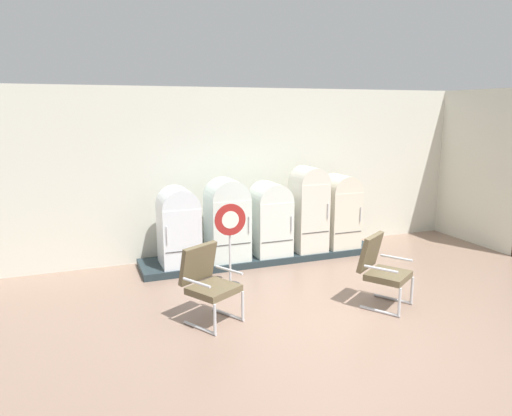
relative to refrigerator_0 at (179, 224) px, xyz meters
name	(u,v)px	position (x,y,z in m)	size (l,w,h in m)	color
ground	(346,327)	(1.59, -2.94, -0.86)	(12.00, 10.00, 0.05)	#896D5C
back_wall	(250,171)	(1.59, 0.72, 0.77)	(11.76, 0.12, 3.19)	silver
side_wall_right	(480,169)	(6.25, -0.46, 0.75)	(0.16, 2.20, 3.19)	silver
display_plinth	(262,256)	(1.59, 0.09, -0.78)	(4.55, 0.95, 0.12)	#243136
refrigerator_0	(179,224)	(0.00, 0.00, 0.00)	(0.66, 0.72, 1.36)	white
refrigerator_1	(227,217)	(0.88, -0.01, 0.06)	(0.70, 0.69, 1.47)	silver
refrigerator_2	(270,217)	(1.72, 0.00, 0.00)	(0.66, 0.72, 1.36)	silver
refrigerator_3	(309,206)	(2.50, -0.04, 0.15)	(0.60, 0.64, 1.62)	silver
refrigerator_4	(340,209)	(3.21, -0.02, 0.04)	(0.62, 0.68, 1.43)	beige
armchair_left	(208,280)	(-0.07, -2.15, -0.27)	(0.84, 0.86, 1.04)	silver
armchair_right	(381,267)	(2.40, -2.53, -0.27)	(0.85, 0.87, 1.04)	silver
sign_stand	(230,245)	(0.60, -1.06, -0.15)	(0.51, 0.32, 1.36)	#2D2D30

